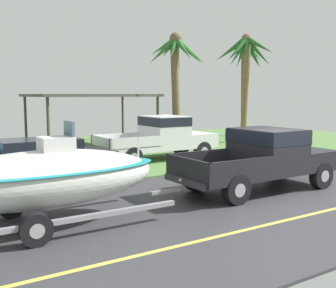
# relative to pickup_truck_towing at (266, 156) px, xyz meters

# --- Properties ---
(ground) EXTENTS (36.00, 22.00, 0.11)m
(ground) POSITION_rel_pickup_truck_towing_xyz_m (-0.26, 7.66, -1.03)
(ground) COLOR #38383D
(pickup_truck_towing) EXTENTS (5.46, 2.05, 1.84)m
(pickup_truck_towing) POSITION_rel_pickup_truck_towing_xyz_m (0.00, 0.00, 0.00)
(pickup_truck_towing) COLOR black
(pickup_truck_towing) RESTS_ON ground
(boat_on_trailer) EXTENTS (6.35, 2.39, 2.28)m
(boat_on_trailer) POSITION_rel_pickup_truck_towing_xyz_m (-6.66, -0.00, 0.04)
(boat_on_trailer) COLOR gray
(boat_on_trailer) RESTS_ON ground
(parked_pickup_background) EXTENTS (5.52, 1.98, 1.94)m
(parked_pickup_background) POSITION_rel_pickup_truck_towing_xyz_m (0.33, 6.38, 0.04)
(parked_pickup_background) COLOR silver
(parked_pickup_background) RESTS_ON ground
(parked_sedan_near) EXTENTS (4.60, 1.85, 1.38)m
(parked_sedan_near) POSITION_rel_pickup_truck_towing_xyz_m (-5.21, 5.13, -0.35)
(parked_sedan_near) COLOR black
(parked_sedan_near) RESTS_ON ground
(carport_awning) EXTENTS (6.45, 4.75, 2.88)m
(carport_awning) POSITION_rel_pickup_truck_towing_xyz_m (-0.56, 12.44, 1.72)
(carport_awning) COLOR #4C4238
(carport_awning) RESTS_ON ground
(palm_tree_near_left) EXTENTS (2.95, 2.78, 6.62)m
(palm_tree_near_left) POSITION_rel_pickup_truck_towing_xyz_m (10.42, 12.17, 3.71)
(palm_tree_near_left) COLOR brown
(palm_tree_near_left) RESTS_ON ground
(palm_tree_near_right) EXTENTS (3.53, 2.65, 6.17)m
(palm_tree_near_right) POSITION_rel_pickup_truck_towing_xyz_m (3.39, 9.97, 3.54)
(palm_tree_near_right) COLOR brown
(palm_tree_near_right) RESTS_ON ground
(palm_tree_far_right) EXTENTS (3.03, 3.73, 6.36)m
(palm_tree_far_right) POSITION_rel_pickup_truck_towing_xyz_m (7.80, 9.27, 3.91)
(palm_tree_far_right) COLOR brown
(palm_tree_far_right) RESTS_ON ground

